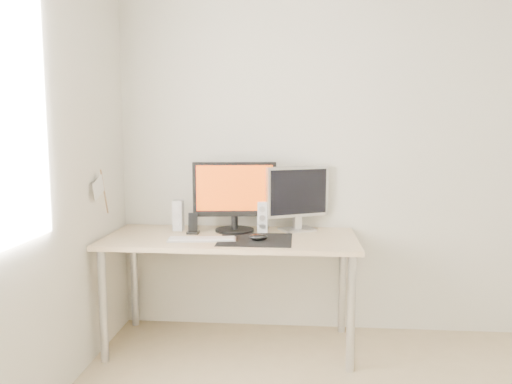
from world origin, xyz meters
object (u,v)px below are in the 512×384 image
object	(u,v)px
main_monitor	(235,194)
speaker_right	(263,217)
speaker_left	(178,215)
keyboard	(202,239)
desk	(231,248)
mouse	(258,237)
second_monitor	(298,195)
phone_dock	(193,227)

from	to	relation	value
main_monitor	speaker_right	bearing A→B (deg)	1.26
speaker_left	keyboard	bearing A→B (deg)	-53.45
desk	speaker_left	bearing A→B (deg)	156.77
mouse	second_monitor	size ratio (longest dim) A/B	0.27
second_monitor	phone_dock	distance (m)	0.73
main_monitor	second_monitor	world-z (taller)	main_monitor
second_monitor	phone_dock	size ratio (longest dim) A/B	3.14
mouse	second_monitor	distance (m)	0.47
keyboard	speaker_left	bearing A→B (deg)	126.55
mouse	second_monitor	xyz separation A→B (m)	(0.24, 0.35, 0.22)
second_monitor	keyboard	distance (m)	0.72
mouse	main_monitor	size ratio (longest dim) A/B	0.21
second_monitor	mouse	bearing A→B (deg)	-124.49
main_monitor	speaker_left	world-z (taller)	main_monitor
speaker_right	keyboard	size ratio (longest dim) A/B	0.48
second_monitor	speaker_left	xyz separation A→B (m)	(-0.80, -0.06, -0.14)
mouse	main_monitor	bearing A→B (deg)	123.42
second_monitor	speaker_right	world-z (taller)	second_monitor
main_monitor	keyboard	size ratio (longest dim) A/B	1.28
keyboard	main_monitor	bearing A→B (deg)	59.51
speaker_right	mouse	bearing A→B (deg)	-91.69
mouse	keyboard	xyz separation A→B (m)	(-0.35, -0.01, -0.02)
mouse	phone_dock	size ratio (longest dim) A/B	0.84
speaker_left	main_monitor	bearing A→B (deg)	-1.58
desk	keyboard	distance (m)	0.22
desk	main_monitor	xyz separation A→B (m)	(0.01, 0.15, 0.33)
second_monitor	keyboard	world-z (taller)	second_monitor
mouse	keyboard	distance (m)	0.35
main_monitor	speaker_right	size ratio (longest dim) A/B	2.68
keyboard	phone_dock	bearing A→B (deg)	116.70
mouse	speaker_left	distance (m)	0.64
second_monitor	speaker_right	bearing A→B (deg)	-163.19
speaker_left	keyboard	size ratio (longest dim) A/B	0.48
desk	main_monitor	distance (m)	0.37
main_monitor	second_monitor	bearing A→B (deg)	9.98
second_monitor	speaker_right	distance (m)	0.28
second_monitor	speaker_left	world-z (taller)	second_monitor
speaker_right	phone_dock	xyz separation A→B (m)	(-0.45, -0.10, -0.06)
speaker_left	second_monitor	bearing A→B (deg)	4.47
mouse	speaker_right	world-z (taller)	speaker_right
keyboard	speaker_right	bearing A→B (deg)	39.05
second_monitor	speaker_left	distance (m)	0.82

